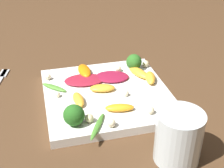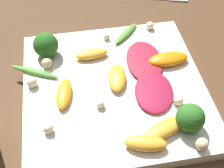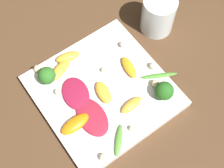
# 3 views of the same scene
# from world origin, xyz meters

# --- Properties ---
(ground_plane) EXTENTS (2.40, 2.40, 0.00)m
(ground_plane) POSITION_xyz_m (0.00, 0.00, 0.00)
(ground_plane) COLOR #4C331E
(plate) EXTENTS (0.29, 0.29, 0.02)m
(plate) POSITION_xyz_m (0.00, 0.00, 0.01)
(plate) COLOR white
(plate) RESTS_ON ground_plane
(drinking_glass) EXTENTS (0.08, 0.08, 0.10)m
(drinking_glass) POSITION_xyz_m (0.22, 0.08, 0.05)
(drinking_glass) COLOR silver
(drinking_glass) RESTS_ON ground_plane
(radicchio_leaf_0) EXTENTS (0.08, 0.10, 0.01)m
(radicchio_leaf_0) POSITION_xyz_m (-0.06, 0.03, 0.02)
(radicchio_leaf_0) COLOR maroon
(radicchio_leaf_0) RESTS_ON plate
(radicchio_leaf_1) EXTENTS (0.07, 0.10, 0.01)m
(radicchio_leaf_1) POSITION_xyz_m (-0.06, -0.04, 0.02)
(radicchio_leaf_1) COLOR maroon
(radicchio_leaf_1) RESTS_ON plate
(orange_segment_0) EXTENTS (0.06, 0.03, 0.01)m
(orange_segment_0) POSITION_xyz_m (0.03, -0.07, 0.03)
(orange_segment_0) COLOR #FCAD33
(orange_segment_0) RESTS_ON plate
(orange_segment_1) EXTENTS (0.07, 0.03, 0.02)m
(orange_segment_1) POSITION_xyz_m (-0.10, -0.04, 0.03)
(orange_segment_1) COLOR orange
(orange_segment_1) RESTS_ON plate
(orange_segment_2) EXTENTS (0.03, 0.06, 0.01)m
(orange_segment_2) POSITION_xyz_m (0.08, 0.01, 0.03)
(orange_segment_2) COLOR orange
(orange_segment_2) RESTS_ON plate
(orange_segment_3) EXTENTS (0.08, 0.05, 0.02)m
(orange_segment_3) POSITION_xyz_m (-0.06, 0.10, 0.03)
(orange_segment_3) COLOR #FCAD33
(orange_segment_3) RESTS_ON plate
(orange_segment_4) EXTENTS (0.04, 0.06, 0.01)m
(orange_segment_4) POSITION_xyz_m (-0.01, -0.01, 0.03)
(orange_segment_4) COLOR #FCAD33
(orange_segment_4) RESTS_ON plate
(orange_segment_5) EXTENTS (0.06, 0.04, 0.02)m
(orange_segment_5) POSITION_xyz_m (-0.02, 0.12, 0.03)
(orange_segment_5) COLOR #FCAD33
(orange_segment_5) RESTS_ON plate
(broccoli_floret_0) EXTENTS (0.04, 0.04, 0.04)m
(broccoli_floret_0) POSITION_xyz_m (0.10, -0.09, 0.04)
(broccoli_floret_0) COLOR #84AD5B
(broccoli_floret_0) RESTS_ON plate
(broccoli_floret_1) EXTENTS (0.04, 0.04, 0.04)m
(broccoli_floret_1) POSITION_xyz_m (-0.09, 0.09, 0.04)
(broccoli_floret_1) COLOR #7A9E51
(broccoli_floret_1) RESTS_ON plate
(arugula_sprig_0) EXTENTS (0.08, 0.05, 0.01)m
(arugula_sprig_0) POSITION_xyz_m (0.13, -0.05, 0.02)
(arugula_sprig_0) COLOR #47842D
(arugula_sprig_0) RESTS_ON plate
(arugula_sprig_1) EXTENTS (0.06, 0.06, 0.01)m
(arugula_sprig_1) POSITION_xyz_m (-0.04, -0.12, 0.02)
(arugula_sprig_1) COLOR #518E33
(arugula_sprig_1) RESTS_ON plate
(macadamia_nut_0) EXTENTS (0.02, 0.02, 0.02)m
(macadamia_nut_0) POSITION_xyz_m (0.13, -0.02, 0.03)
(macadamia_nut_0) COLOR beige
(macadamia_nut_0) RESTS_ON plate
(macadamia_nut_1) EXTENTS (0.02, 0.02, 0.02)m
(macadamia_nut_1) POSITION_xyz_m (0.10, -0.06, 0.03)
(macadamia_nut_1) COLOR beige
(macadamia_nut_1) RESTS_ON plate
(macadamia_nut_2) EXTENTS (0.01, 0.01, 0.01)m
(macadamia_nut_2) POSITION_xyz_m (0.03, 0.04, 0.03)
(macadamia_nut_2) COLOR beige
(macadamia_nut_2) RESTS_ON plate
(macadamia_nut_3) EXTENTS (0.01, 0.01, 0.01)m
(macadamia_nut_3) POSITION_xyz_m (-0.01, -0.11, 0.03)
(macadamia_nut_3) COLOR beige
(macadamia_nut_3) RESTS_ON plate
(macadamia_nut_4) EXTENTS (0.02, 0.02, 0.02)m
(macadamia_nut_4) POSITION_xyz_m (-0.09, 0.05, 0.03)
(macadamia_nut_4) COLOR beige
(macadamia_nut_4) RESTS_ON plate
(macadamia_nut_5) EXTENTS (0.02, 0.02, 0.02)m
(macadamia_nut_5) POSITION_xyz_m (0.11, 0.07, 0.03)
(macadamia_nut_5) COLOR beige
(macadamia_nut_5) RESTS_ON plate
(macadamia_nut_6) EXTENTS (0.02, 0.02, 0.02)m
(macadamia_nut_6) POSITION_xyz_m (-0.10, 0.13, 0.03)
(macadamia_nut_6) COLOR beige
(macadamia_nut_6) RESTS_ON plate
(macadamia_nut_7) EXTENTS (0.02, 0.02, 0.02)m
(macadamia_nut_7) POSITION_xyz_m (-0.09, -0.13, 0.03)
(macadamia_nut_7) COLOR beige
(macadamia_nut_7) RESTS_ON plate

